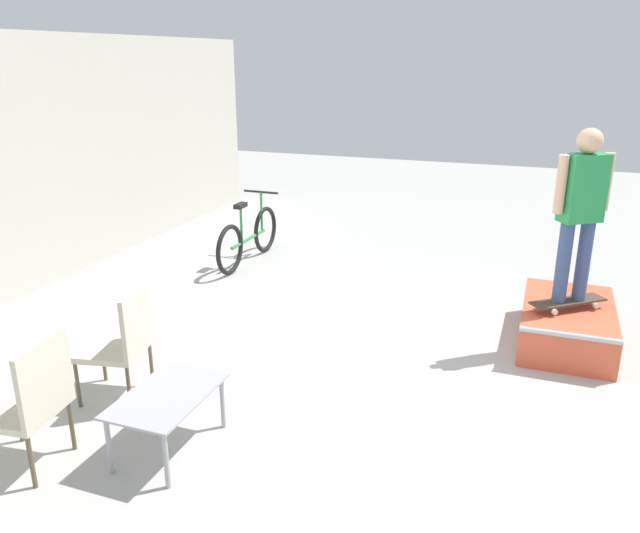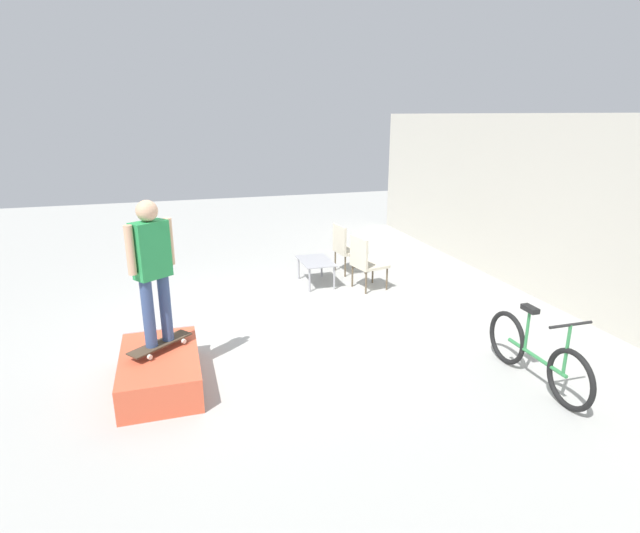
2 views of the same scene
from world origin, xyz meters
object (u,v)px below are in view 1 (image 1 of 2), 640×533
at_px(skate_ramp_box, 567,324).
at_px(coffee_table, 167,401).
at_px(person_skater, 581,203).
at_px(bicycle, 249,237).
at_px(patio_chair_right, 123,339).
at_px(skateboard_on_ramp, 568,301).
at_px(patio_chair_left, 30,399).

distance_m(skate_ramp_box, coffee_table, 3.98).
height_order(person_skater, bicycle, person_skater).
bearing_deg(person_skater, patio_chair_right, 178.71).
bearing_deg(skateboard_on_ramp, bicycle, 123.22).
height_order(skate_ramp_box, coffee_table, coffee_table).
relative_size(patio_chair_right, bicycle, 0.55).
bearing_deg(person_skater, patio_chair_left, -171.21).
bearing_deg(skate_ramp_box, skateboard_on_ramp, 165.89).
xyz_separation_m(coffee_table, bicycle, (4.11, 1.41, -0.04)).
bearing_deg(person_skater, coffee_table, -168.69).
bearing_deg(patio_chair_right, skateboard_on_ramp, 112.09).
bearing_deg(coffee_table, patio_chair_left, 122.82).
distance_m(skate_ramp_box, patio_chair_right, 4.22).
height_order(coffee_table, patio_chair_left, patio_chair_left).
xyz_separation_m(skate_ramp_box, bicycle, (1.20, 4.11, 0.16)).
relative_size(skate_ramp_box, person_skater, 0.90).
xyz_separation_m(skate_ramp_box, patio_chair_left, (-3.39, 3.46, 0.34)).
bearing_deg(patio_chair_left, patio_chair_right, 173.11).
bearing_deg(patio_chair_right, person_skater, 112.09).
height_order(person_skater, patio_chair_left, person_skater).
relative_size(skateboard_on_ramp, patio_chair_left, 0.76).
bearing_deg(bicycle, skateboard_on_ramp, -106.99).
height_order(skate_ramp_box, skateboard_on_ramp, skateboard_on_ramp).
xyz_separation_m(skate_ramp_box, coffee_table, (-2.91, 2.71, 0.20)).
distance_m(skateboard_on_ramp, coffee_table, 3.89).
relative_size(skateboard_on_ramp, patio_chair_right, 0.76).
distance_m(skateboard_on_ramp, bicycle, 4.29).
xyz_separation_m(person_skater, coffee_table, (-2.81, 2.68, -1.05)).
bearing_deg(skate_ramp_box, person_skater, 165.89).
height_order(patio_chair_right, bicycle, patio_chair_right).
xyz_separation_m(coffee_table, patio_chair_left, (-0.48, 0.75, 0.14)).
xyz_separation_m(skateboard_on_ramp, patio_chair_left, (-3.30, 3.43, 0.06)).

